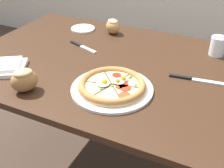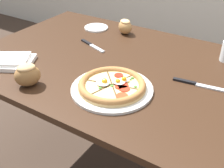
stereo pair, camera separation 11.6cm
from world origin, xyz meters
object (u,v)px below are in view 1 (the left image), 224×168
(dining_table, at_px, (118,79))
(napkin_folded, at_px, (3,67))
(water_glass, at_px, (217,47))
(side_saucer, at_px, (83,29))
(knife_main, at_px, (196,80))
(bread_piece_mid, at_px, (113,26))
(bread_piece_near, at_px, (24,80))
(pizza, at_px, (112,86))
(knife_spare, at_px, (83,47))

(dining_table, distance_m, napkin_folded, 0.55)
(water_glass, distance_m, side_saucer, 0.81)
(dining_table, height_order, knife_main, knife_main)
(bread_piece_mid, distance_m, knife_main, 0.66)
(dining_table, relative_size, bread_piece_near, 11.17)
(pizza, height_order, napkin_folded, pizza)
(napkin_folded, xyz_separation_m, bread_piece_mid, (0.27, 0.63, 0.03))
(napkin_folded, bearing_deg, bread_piece_mid, 67.19)
(knife_spare, xyz_separation_m, side_saucer, (-0.13, 0.23, 0.00))
(knife_main, bearing_deg, bread_piece_mid, 141.47)
(pizza, xyz_separation_m, bread_piece_mid, (-0.27, 0.57, 0.03))
(dining_table, xyz_separation_m, bread_piece_mid, (-0.19, 0.34, 0.13))
(water_glass, bearing_deg, knife_main, -98.07)
(pizza, relative_size, napkin_folded, 1.36)
(pizza, bearing_deg, dining_table, 108.64)
(water_glass, relative_size, side_saucer, 0.66)
(pizza, distance_m, knife_spare, 0.45)
(dining_table, xyz_separation_m, water_glass, (0.42, 0.31, 0.13))
(side_saucer, bearing_deg, water_glass, -0.70)
(bread_piece_mid, distance_m, knife_spare, 0.27)
(dining_table, bearing_deg, water_glass, 36.55)
(napkin_folded, xyz_separation_m, water_glass, (0.87, 0.60, 0.03))
(dining_table, distance_m, bread_piece_near, 0.48)
(napkin_folded, relative_size, side_saucer, 1.71)
(knife_spare, bearing_deg, pizza, -24.43)
(dining_table, bearing_deg, napkin_folded, -147.65)
(dining_table, distance_m, side_saucer, 0.51)
(knife_main, bearing_deg, side_saucer, 149.93)
(bread_piece_mid, xyz_separation_m, side_saucer, (-0.20, -0.02, -0.04))
(pizza, xyz_separation_m, napkin_folded, (-0.53, -0.07, -0.00))
(bread_piece_mid, bearing_deg, napkin_folded, -112.81)
(knife_spare, bearing_deg, bread_piece_mid, 95.61)
(bread_piece_near, bearing_deg, knife_spare, 90.53)
(dining_table, relative_size, water_glass, 15.72)
(dining_table, bearing_deg, knife_main, 0.70)
(napkin_folded, bearing_deg, knife_spare, 61.54)
(napkin_folded, distance_m, side_saucer, 0.61)
(napkin_folded, xyz_separation_m, side_saucer, (0.07, 0.61, -0.01))
(pizza, height_order, side_saucer, pizza)
(knife_spare, distance_m, side_saucer, 0.27)
(knife_main, height_order, side_saucer, same)
(napkin_folded, relative_size, bread_piece_near, 1.83)
(pizza, relative_size, water_glass, 3.52)
(pizza, height_order, water_glass, water_glass)
(water_glass, bearing_deg, side_saucer, 179.30)
(bread_piece_mid, relative_size, knife_main, 0.50)
(pizza, bearing_deg, knife_spare, 136.45)
(side_saucer, bearing_deg, bread_piece_mid, 6.95)
(knife_main, distance_m, side_saucer, 0.82)
(pizza, relative_size, side_saucer, 2.33)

